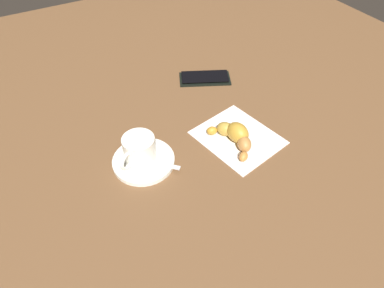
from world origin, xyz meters
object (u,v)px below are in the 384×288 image
(teaspoon, at_px, (141,160))
(napkin, at_px, (238,137))
(espresso_cup, at_px, (139,149))
(croissant, at_px, (235,135))
(saucer, at_px, (143,159))
(sugar_packet, at_px, (154,146))
(cell_phone, at_px, (205,78))

(teaspoon, height_order, napkin, teaspoon)
(espresso_cup, distance_m, croissant, 0.22)
(saucer, height_order, espresso_cup, espresso_cup)
(teaspoon, xyz_separation_m, napkin, (0.22, -0.04, -0.01))
(sugar_packet, xyz_separation_m, cell_phone, (0.24, 0.18, -0.01))
(saucer, bearing_deg, espresso_cup, 166.41)
(saucer, distance_m, croissant, 0.21)
(sugar_packet, relative_size, napkin, 0.36)
(teaspoon, bearing_deg, napkin, -8.97)
(croissant, bearing_deg, saucer, 166.20)
(teaspoon, relative_size, sugar_packet, 1.60)
(napkin, distance_m, cell_phone, 0.24)
(sugar_packet, bearing_deg, saucer, 111.61)
(saucer, relative_size, croissant, 1.01)
(saucer, xyz_separation_m, teaspoon, (-0.01, -0.01, 0.01))
(teaspoon, distance_m, croissant, 0.21)
(napkin, bearing_deg, croissant, -150.26)
(saucer, xyz_separation_m, croissant, (0.20, -0.05, 0.02))
(saucer, bearing_deg, teaspoon, -132.63)
(sugar_packet, xyz_separation_m, croissant, (0.17, -0.07, 0.01))
(sugar_packet, bearing_deg, napkin, -111.02)
(croissant, bearing_deg, napkin, 29.74)
(teaspoon, height_order, sugar_packet, teaspoon)
(teaspoon, distance_m, cell_phone, 0.34)
(saucer, bearing_deg, cell_phone, 35.57)
(cell_phone, bearing_deg, espresso_cup, -145.05)
(napkin, xyz_separation_m, cell_phone, (0.05, 0.24, 0.00))
(napkin, xyz_separation_m, croissant, (-0.01, -0.01, 0.02))
(cell_phone, bearing_deg, teaspoon, -144.14)
(sugar_packet, bearing_deg, teaspoon, 115.53)
(espresso_cup, height_order, sugar_packet, espresso_cup)
(espresso_cup, relative_size, sugar_packet, 1.41)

